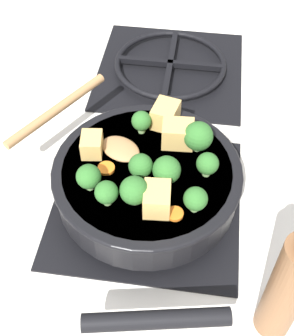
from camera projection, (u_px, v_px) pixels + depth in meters
ground_plane at (147, 201)px, 0.79m from camera, size 2.40×2.40×0.00m
front_burner_grate at (147, 197)px, 0.78m from camera, size 0.31×0.31×0.03m
rear_burner_grate at (170, 67)px, 1.02m from camera, size 0.31×0.31×0.03m
skillet_pan at (147, 180)px, 0.74m from camera, size 0.30×0.41×0.06m
wooden_spoon at (84, 126)px, 0.78m from camera, size 0.23×0.21×0.02m
tofu_cube_center_large at (92, 145)px, 0.74m from camera, size 0.04×0.04×0.03m
tofu_cube_near_handle at (165, 115)px, 0.78m from camera, size 0.05×0.06×0.04m
tofu_cube_east_chunk at (157, 199)px, 0.66m from camera, size 0.04×0.05×0.04m
tofu_cube_west_chunk at (178, 134)px, 0.75m from camera, size 0.05×0.04×0.04m
broccoli_floret_near_spoon at (141, 166)px, 0.69m from camera, size 0.04×0.04×0.04m
broccoli_floret_center_top at (207, 166)px, 0.70m from camera, size 0.03×0.03×0.04m
broccoli_floret_east_rim at (196, 199)px, 0.66m from camera, size 0.03×0.03×0.04m
broccoli_floret_west_rim at (134, 191)px, 0.66m from camera, size 0.04×0.04×0.05m
broccoli_floret_north_edge at (89, 177)px, 0.68m from camera, size 0.04×0.04×0.04m
broccoli_floret_south_cluster at (198, 136)px, 0.73m from camera, size 0.05×0.05×0.05m
broccoli_floret_mid_floret at (141, 121)px, 0.76m from camera, size 0.03×0.03×0.04m
broccoli_floret_small_inner at (167, 170)px, 0.69m from camera, size 0.04×0.04×0.05m
broccoli_floret_tall_stem at (107, 193)px, 0.66m from camera, size 0.03×0.03×0.04m
carrot_slice_orange_thin at (175, 214)px, 0.67m from camera, size 0.03×0.03×0.01m
carrot_slice_near_center at (106, 168)px, 0.72m from camera, size 0.03×0.03×0.01m
pepper_mill at (288, 288)px, 0.57m from camera, size 0.05×0.05×0.23m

